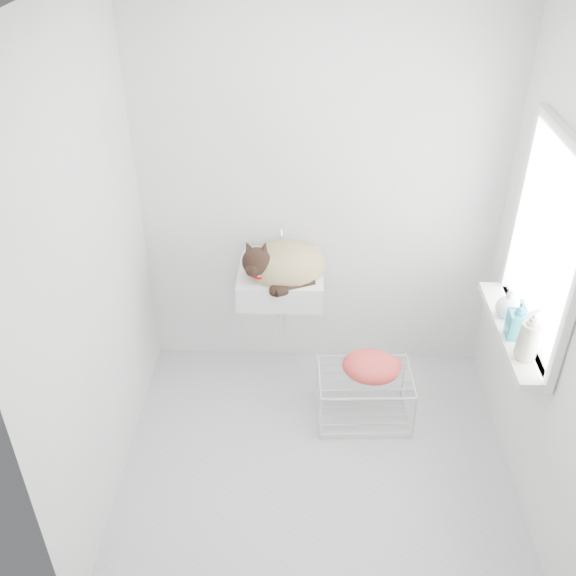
{
  "coord_description": "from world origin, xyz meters",
  "views": [
    {
      "loc": [
        -0.09,
        -2.56,
        2.91
      ],
      "look_at": [
        -0.18,
        0.5,
        0.88
      ],
      "focal_mm": 40.57,
      "sensor_mm": 36.0,
      "label": 1
    }
  ],
  "objects_px": {
    "cat": "(283,266)",
    "bottle_b": "(514,336)",
    "bottle_a": "(523,358)",
    "bottle_c": "(506,316)",
    "sink": "(281,270)",
    "wire_rack": "(364,398)"
  },
  "relations": [
    {
      "from": "bottle_b",
      "to": "bottle_c",
      "type": "distance_m",
      "value": 0.18
    },
    {
      "from": "bottle_a",
      "to": "bottle_b",
      "type": "relative_size",
      "value": 1.1
    },
    {
      "from": "sink",
      "to": "bottle_a",
      "type": "bearing_deg",
      "value": -32.44
    },
    {
      "from": "cat",
      "to": "bottle_a",
      "type": "distance_m",
      "value": 1.44
    },
    {
      "from": "wire_rack",
      "to": "bottle_b",
      "type": "xyz_separation_m",
      "value": [
        0.71,
        -0.27,
        0.7
      ]
    },
    {
      "from": "wire_rack",
      "to": "bottle_c",
      "type": "xyz_separation_m",
      "value": [
        0.71,
        -0.09,
        0.7
      ]
    },
    {
      "from": "wire_rack",
      "to": "bottle_a",
      "type": "distance_m",
      "value": 1.09
    },
    {
      "from": "bottle_a",
      "to": "bottle_c",
      "type": "distance_m",
      "value": 0.35
    },
    {
      "from": "wire_rack",
      "to": "bottle_a",
      "type": "height_order",
      "value": "bottle_a"
    },
    {
      "from": "cat",
      "to": "bottle_c",
      "type": "height_order",
      "value": "cat"
    },
    {
      "from": "bottle_a",
      "to": "bottle_c",
      "type": "height_order",
      "value": "bottle_a"
    },
    {
      "from": "cat",
      "to": "bottle_c",
      "type": "bearing_deg",
      "value": -26.75
    },
    {
      "from": "wire_rack",
      "to": "bottle_a",
      "type": "relative_size",
      "value": 2.28
    },
    {
      "from": "wire_rack",
      "to": "bottle_b",
      "type": "relative_size",
      "value": 2.51
    },
    {
      "from": "cat",
      "to": "bottle_b",
      "type": "height_order",
      "value": "cat"
    },
    {
      "from": "bottle_a",
      "to": "bottle_b",
      "type": "distance_m",
      "value": 0.17
    },
    {
      "from": "sink",
      "to": "cat",
      "type": "xyz_separation_m",
      "value": [
        0.01,
        -0.02,
        0.04
      ]
    },
    {
      "from": "sink",
      "to": "wire_rack",
      "type": "xyz_separation_m",
      "value": [
        0.52,
        -0.34,
        -0.7
      ]
    },
    {
      "from": "bottle_b",
      "to": "wire_rack",
      "type": "bearing_deg",
      "value": 159.46
    },
    {
      "from": "sink",
      "to": "bottle_a",
      "type": "xyz_separation_m",
      "value": [
        1.23,
        -0.78,
        0.0
      ]
    },
    {
      "from": "wire_rack",
      "to": "sink",
      "type": "bearing_deg",
      "value": 146.53
    },
    {
      "from": "bottle_a",
      "to": "cat",
      "type": "bearing_deg",
      "value": 147.94
    }
  ]
}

